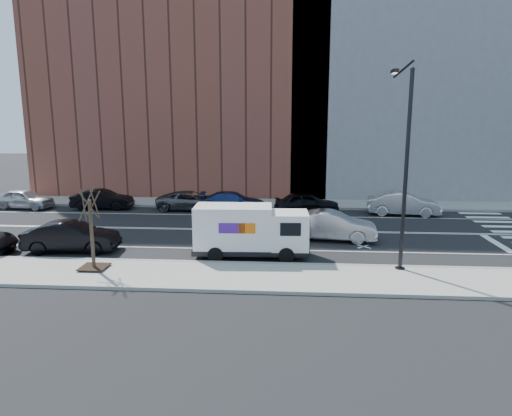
# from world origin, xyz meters

# --- Properties ---
(ground) EXTENTS (120.00, 120.00, 0.00)m
(ground) POSITION_xyz_m (0.00, 0.00, 0.00)
(ground) COLOR black
(ground) RESTS_ON ground
(sidewalk_near) EXTENTS (44.00, 3.60, 0.15)m
(sidewalk_near) POSITION_xyz_m (0.00, -8.80, 0.07)
(sidewalk_near) COLOR gray
(sidewalk_near) RESTS_ON ground
(sidewalk_far) EXTENTS (44.00, 3.60, 0.15)m
(sidewalk_far) POSITION_xyz_m (0.00, 8.80, 0.07)
(sidewalk_far) COLOR gray
(sidewalk_far) RESTS_ON ground
(curb_near) EXTENTS (44.00, 0.25, 0.17)m
(curb_near) POSITION_xyz_m (0.00, -7.00, 0.08)
(curb_near) COLOR gray
(curb_near) RESTS_ON ground
(curb_far) EXTENTS (44.00, 0.25, 0.17)m
(curb_far) POSITION_xyz_m (0.00, 7.00, 0.08)
(curb_far) COLOR gray
(curb_far) RESTS_ON ground
(road_markings) EXTENTS (40.00, 8.60, 0.01)m
(road_markings) POSITION_xyz_m (0.00, 0.00, 0.00)
(road_markings) COLOR white
(road_markings) RESTS_ON ground
(bldg_brick) EXTENTS (26.00, 10.00, 22.00)m
(bldg_brick) POSITION_xyz_m (-8.00, 15.60, 11.00)
(bldg_brick) COLOR brown
(bldg_brick) RESTS_ON ground
(bldg_concrete) EXTENTS (20.00, 10.00, 26.00)m
(bldg_concrete) POSITION_xyz_m (12.00, 15.60, 13.00)
(bldg_concrete) COLOR slate
(bldg_concrete) RESTS_ON ground
(streetlight) EXTENTS (0.44, 4.02, 9.34)m
(streetlight) POSITION_xyz_m (7.00, -6.91, 5.08)
(streetlight) COLOR black
(streetlight) RESTS_ON ground
(street_tree) EXTENTS (1.20, 1.20, 3.75)m
(street_tree) POSITION_xyz_m (-7.00, -8.40, 1.45)
(street_tree) COLOR black
(street_tree) RESTS_ON ground
(fedex_van) EXTENTS (5.86, 2.26, 2.64)m
(fedex_van) POSITION_xyz_m (-0.05, -5.60, 1.39)
(fedex_van) COLOR black
(fedex_van) RESTS_ON ground
(far_parked_a) EXTENTS (4.64, 2.25, 1.52)m
(far_parked_a) POSITION_xyz_m (-18.64, 5.71, 0.76)
(far_parked_a) COLOR #B2B2B7
(far_parked_a) RESTS_ON ground
(far_parked_b) EXTENTS (4.70, 1.89, 1.52)m
(far_parked_b) POSITION_xyz_m (-12.48, 5.89, 0.76)
(far_parked_b) COLOR black
(far_parked_b) RESTS_ON ground
(far_parked_c) EXTENTS (5.18, 2.43, 1.43)m
(far_parked_c) POSITION_xyz_m (-5.60, 6.09, 0.72)
(far_parked_c) COLOR #4C4E53
(far_parked_c) RESTS_ON ground
(far_parked_d) EXTENTS (5.10, 2.42, 1.44)m
(far_parked_d) POSITION_xyz_m (-2.34, 6.07, 0.72)
(far_parked_d) COLOR navy
(far_parked_d) RESTS_ON ground
(far_parked_e) EXTENTS (4.90, 2.35, 1.61)m
(far_parked_e) POSITION_xyz_m (3.20, 5.31, 0.81)
(far_parked_e) COLOR black
(far_parked_e) RESTS_ON ground
(far_parked_f) EXTENTS (5.26, 2.34, 1.68)m
(far_parked_f) POSITION_xyz_m (10.16, 5.30, 0.84)
(far_parked_f) COLOR silver
(far_parked_f) RESTS_ON ground
(driving_sedan) EXTENTS (5.28, 2.43, 1.68)m
(driving_sedan) POSITION_xyz_m (4.37, -2.00, 0.84)
(driving_sedan) COLOR #B6B7BB
(driving_sedan) RESTS_ON ground
(near_parked_rear_a) EXTENTS (4.95, 2.08, 1.59)m
(near_parked_rear_a) POSITION_xyz_m (-9.49, -5.35, 0.80)
(near_parked_rear_a) COLOR black
(near_parked_rear_a) RESTS_ON ground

